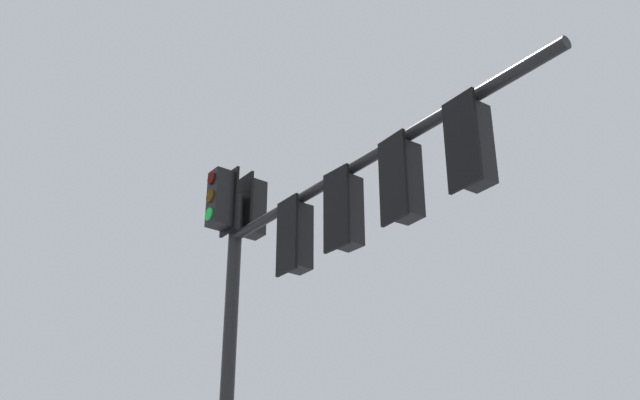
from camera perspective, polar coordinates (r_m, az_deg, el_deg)
The scene contains 1 object.
signal_mast_assembly at distance 9.83m, azimuth -1.74°, elevation -4.61°, with size 5.63×3.29×7.34m.
Camera 1 is at (-10.91, -0.36, 1.90)m, focal length 42.57 mm.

